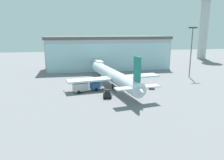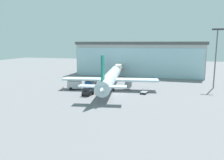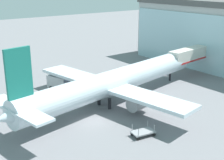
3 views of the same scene
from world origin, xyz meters
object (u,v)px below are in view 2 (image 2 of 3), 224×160
object	(u,v)px
baggage_cart	(144,92)
safety_cone_nose	(95,94)
catering_truck	(79,85)
jet_bridge	(119,67)
airplane	(111,78)
safety_cone_wingtip	(63,87)
apron_light_mast	(216,53)
pushback_tug	(88,92)

from	to	relation	value
baggage_cart	safety_cone_nose	world-z (taller)	baggage_cart
baggage_cart	catering_truck	bearing A→B (deg)	99.49
jet_bridge	safety_cone_nose	size ratio (longest dim) A/B	23.22
jet_bridge	baggage_cart	distance (m)	28.62
jet_bridge	baggage_cart	bearing A→B (deg)	-158.77
baggage_cart	jet_bridge	bearing A→B (deg)	37.68
airplane	safety_cone_wingtip	distance (m)	15.29
apron_light_mast	safety_cone_wingtip	size ratio (longest dim) A/B	32.68
pushback_tug	safety_cone_nose	distance (m)	2.32
catering_truck	safety_cone_nose	size ratio (longest dim) A/B	13.86
airplane	baggage_cart	xyz separation A→B (m)	(10.66, -3.67, -2.89)
catering_truck	apron_light_mast	bearing A→B (deg)	0.07
jet_bridge	apron_light_mast	world-z (taller)	apron_light_mast
apron_light_mast	airplane	size ratio (longest dim) A/B	0.46
pushback_tug	safety_cone_wingtip	distance (m)	13.50
airplane	jet_bridge	bearing A→B (deg)	-2.59
pushback_tug	safety_cone_wingtip	world-z (taller)	pushback_tug
baggage_cart	safety_cone_nose	distance (m)	13.40
pushback_tug	safety_cone_nose	bearing A→B (deg)	-40.97
jet_bridge	catering_truck	world-z (taller)	jet_bridge
safety_cone_nose	catering_truck	bearing A→B (deg)	144.82
baggage_cart	safety_cone_wingtip	distance (m)	25.45
catering_truck	baggage_cart	distance (m)	19.49
catering_truck	safety_cone_wingtip	xyz separation A→B (m)	(-5.96, 1.07, -1.19)
pushback_tug	safety_cone_wingtip	xyz separation A→B (m)	(-11.25, 7.43, -0.70)
catering_truck	baggage_cart	size ratio (longest dim) A/B	2.51
apron_light_mast	catering_truck	bearing A→B (deg)	-161.63
jet_bridge	catering_truck	size ratio (longest dim) A/B	1.68
airplane	safety_cone_nose	size ratio (longest dim) A/B	71.33
airplane	pushback_tug	size ratio (longest dim) A/B	11.48
apron_light_mast	catering_truck	size ratio (longest dim) A/B	2.36
apron_light_mast	jet_bridge	bearing A→B (deg)	159.82
airplane	baggage_cart	size ratio (longest dim) A/B	12.94
jet_bridge	safety_cone_wingtip	distance (m)	27.11
jet_bridge	airplane	size ratio (longest dim) A/B	0.33
apron_light_mast	baggage_cart	world-z (taller)	apron_light_mast
baggage_cart	safety_cone_nose	size ratio (longest dim) A/B	5.51
airplane	baggage_cart	bearing A→B (deg)	-118.54
jet_bridge	baggage_cart	size ratio (longest dim) A/B	4.21
airplane	pushback_tug	xyz separation A→B (m)	(-3.52, -9.92, -2.41)
jet_bridge	airplane	world-z (taller)	airplane
safety_cone_nose	pushback_tug	bearing A→B (deg)	-138.84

